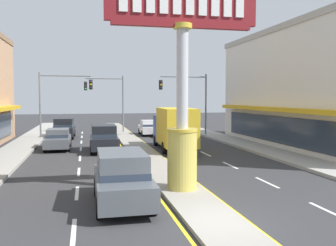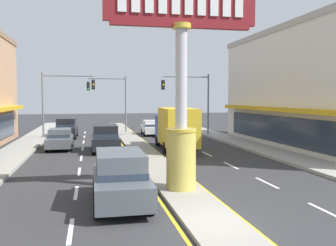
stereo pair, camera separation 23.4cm
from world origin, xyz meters
name	(u,v)px [view 1 (the left image)]	position (x,y,z in m)	size (l,w,h in m)	color
ground_plane	(216,225)	(0.00, 0.00, 0.00)	(160.00, 160.00, 0.00)	#303033
median_strip	(136,146)	(0.00, 18.00, 0.07)	(1.82, 52.00, 0.14)	gray
sidewalk_left	(12,154)	(-8.72, 16.00, 0.09)	(2.43, 60.00, 0.18)	#9E9B93
sidewalk_right	(251,146)	(8.72, 16.00, 0.09)	(2.43, 60.00, 0.18)	#9E9B93
lane_markings	(139,150)	(0.00, 16.65, 0.00)	(8.56, 52.00, 0.01)	silver
district_sign	(182,90)	(0.00, 4.01, 4.17)	(6.18, 1.27, 8.25)	gold
storefront_right	(323,88)	(14.23, 15.08, 4.62)	(9.25, 20.30, 9.24)	silver
traffic_light_left_side	(60,93)	(-6.14, 25.43, 4.25)	(4.86, 0.46, 6.20)	slate
traffic_light_right_side	(189,94)	(6.14, 24.66, 4.25)	(4.86, 0.46, 6.20)	slate
traffic_light_median_far	(109,95)	(-1.31, 29.83, 4.19)	(4.20, 0.46, 6.20)	slate
sedan_near_right_lane	(149,127)	(2.56, 27.08, 0.79)	(1.94, 4.35, 1.53)	silver
box_truck_far_right_lane	(174,127)	(2.49, 15.70, 1.69)	(2.48, 6.99, 3.12)	navy
suv_near_left_lane	(104,138)	(-2.56, 16.40, 0.98)	(1.99, 4.61, 1.90)	black
suv_mid_left_lane	(64,128)	(-5.86, 26.10, 0.98)	(2.05, 4.64, 1.90)	black
suv_far_left_oncoming	(122,177)	(-2.56, 2.85, 0.98)	(1.98, 4.61, 1.90)	#4C5156
sedan_kerb_right	(58,139)	(-5.86, 18.16, 0.79)	(1.84, 4.30, 1.53)	#4C5156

